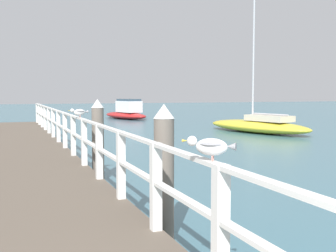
% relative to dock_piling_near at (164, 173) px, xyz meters
% --- Properties ---
extents(pier_deck, '(3.04, 24.49, 0.44)m').
position_rel_dock_piling_near_xyz_m(pier_deck, '(-1.82, 7.43, -0.75)').
color(pier_deck, brown).
rests_on(pier_deck, ground_plane).
extents(pier_railing, '(0.12, 23.01, 1.05)m').
position_rel_dock_piling_near_xyz_m(pier_railing, '(-0.38, 7.43, 0.12)').
color(pier_railing, silver).
rests_on(pier_railing, pier_deck).
extents(dock_piling_near, '(0.29, 0.29, 1.93)m').
position_rel_dock_piling_near_xyz_m(dock_piling_near, '(0.00, 0.00, 0.00)').
color(dock_piling_near, '#6B6056').
rests_on(dock_piling_near, ground_plane).
extents(dock_piling_far, '(0.29, 0.29, 1.93)m').
position_rel_dock_piling_near_xyz_m(dock_piling_far, '(0.00, 4.47, 0.00)').
color(dock_piling_far, '#6B6056').
rests_on(dock_piling_far, ground_plane).
extents(seagull_foreground, '(0.40, 0.34, 0.21)m').
position_rel_dock_piling_near_xyz_m(seagull_foreground, '(-0.39, -2.20, 0.65)').
color(seagull_foreground, white).
rests_on(seagull_foreground, pier_railing).
extents(seagull_background, '(0.48, 0.21, 0.21)m').
position_rel_dock_piling_near_xyz_m(seagull_background, '(-0.39, 4.73, 0.65)').
color(seagull_background, white).
rests_on(seagull_background, pier_railing).
extents(boat_0, '(3.55, 6.97, 8.26)m').
position_rel_dock_piling_near_xyz_m(boat_0, '(10.24, 13.55, -0.58)').
color(boat_0, gold).
rests_on(boat_0, ground_plane).
extents(boat_3, '(3.13, 5.71, 1.58)m').
position_rel_dock_piling_near_xyz_m(boat_3, '(6.92, 27.09, -0.45)').
color(boat_3, red).
rests_on(boat_3, ground_plane).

